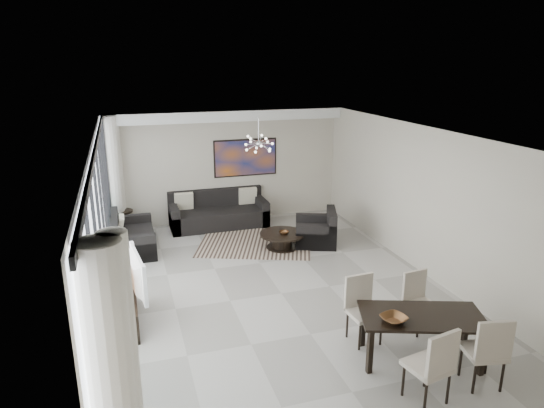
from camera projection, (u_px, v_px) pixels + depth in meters
name	position (u px, v px, depth m)	size (l,w,h in m)	color
room_shell	(306.00, 216.00, 8.59)	(6.00, 9.00, 2.90)	#A8A39B
window_wall	(110.00, 234.00, 7.63)	(0.37, 8.95, 2.90)	silver
soffit	(227.00, 116.00, 12.01)	(5.98, 0.40, 0.26)	white
painting	(246.00, 158.00, 12.63)	(1.68, 0.04, 0.98)	#B25718
chandelier	(259.00, 144.00, 10.57)	(0.66, 0.66, 0.71)	silver
rug	(255.00, 243.00, 11.32)	(2.55, 1.96, 0.01)	black
coffee_table	(282.00, 240.00, 10.96)	(1.02, 1.02, 0.36)	black
bowl_coffee	(284.00, 233.00, 10.84)	(0.22, 0.22, 0.07)	brown
sofa_main	(218.00, 214.00, 12.42)	(2.45, 1.00, 0.89)	black
loveseat	(131.00, 239.00, 10.80)	(0.93, 1.65, 0.82)	black
armchair	(317.00, 232.00, 11.20)	(1.19, 1.22, 0.81)	black
side_table	(124.00, 218.00, 11.79)	(0.44, 0.44, 0.60)	black
tv_console	(124.00, 309.00, 7.84)	(0.43, 1.51, 0.47)	black
television	(131.00, 274.00, 7.76)	(1.18, 0.16, 0.68)	gray
dining_table	(422.00, 321.00, 6.76)	(1.88, 1.36, 0.71)	black
dining_chair_sw	(435.00, 362.00, 5.85)	(0.56, 0.56, 1.05)	#C2B1A1
dining_chair_se	(488.00, 348.00, 6.15)	(0.56, 0.56, 1.04)	#C2B1A1
dining_chair_nw	(362.00, 303.00, 7.30)	(0.50, 0.50, 1.01)	#C2B1A1
dining_chair_ne	(418.00, 296.00, 7.63)	(0.47, 0.47, 0.94)	#C2B1A1
bowl_dining	(394.00, 319.00, 6.55)	(0.34, 0.34, 0.08)	brown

